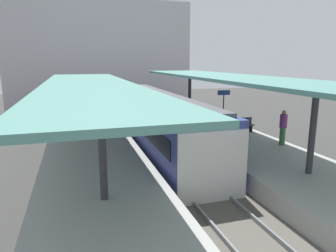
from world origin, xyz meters
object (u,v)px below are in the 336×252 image
platform_bench (242,125)px  passenger_near_bench (283,127)px  commuter_train (157,121)px  platform_sign (224,99)px

platform_bench → passenger_near_bench: passenger_near_bench is taller
commuter_train → platform_sign: bearing=19.1°
platform_bench → passenger_near_bench: size_ratio=0.79×
commuter_train → platform_sign: 5.59m
commuter_train → platform_sign: (5.21, 1.80, 0.90)m
commuter_train → platform_bench: commuter_train is taller
commuter_train → platform_bench: (4.89, -1.26, -0.26)m
platform_sign → passenger_near_bench: platform_sign is taller
platform_bench → passenger_near_bench: bearing=-80.6°
platform_bench → platform_sign: 3.29m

